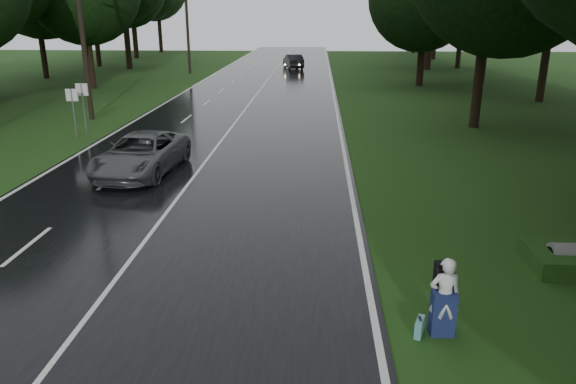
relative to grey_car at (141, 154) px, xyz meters
name	(u,v)px	position (x,y,z in m)	size (l,w,h in m)	color
ground	(112,286)	(2.08, -8.94, -0.78)	(160.00, 160.00, 0.00)	#1D3F12
road	(238,120)	(2.08, 11.06, -0.76)	(12.00, 140.00, 0.04)	black
lane_center	(238,119)	(2.08, 11.06, -0.74)	(0.12, 140.00, 0.01)	silver
grey_car	(141,154)	(0.00, 0.00, 0.00)	(2.46, 5.34, 1.48)	#4A4C4F
far_car	(293,61)	(3.93, 41.30, 0.02)	(1.62, 4.65, 1.53)	black
hitchhiker	(444,299)	(9.12, -10.44, -0.04)	(0.60, 0.55, 1.61)	silver
suitcase	(419,327)	(8.70, -10.49, -0.62)	(0.13, 0.45, 0.32)	#549AA1
culvert	(574,268)	(12.98, -7.40, -0.78)	(0.63, 0.63, 1.26)	slate
utility_pole_mid	(92,119)	(-6.42, 10.81, -0.78)	(1.80, 0.28, 10.81)	black
utility_pole_far	(190,73)	(-6.42, 36.00, -0.78)	(1.80, 0.28, 9.08)	black
road_sign_a	(77,139)	(-5.12, 5.78, -0.78)	(0.59, 0.10, 2.44)	white
road_sign_b	(87,134)	(-5.12, 6.96, -0.78)	(0.61, 0.10, 2.55)	white
tree_left_e	(93,88)	(-11.78, 24.17, -0.78)	(8.55, 8.55, 13.36)	black
tree_left_f	(130,69)	(-14.12, 40.19, -0.78)	(11.44, 11.44, 17.87)	black
tree_right_d	(473,127)	(15.17, 9.75, -0.78)	(9.52, 9.52, 14.88)	black
tree_right_e	(419,86)	(15.31, 27.34, -0.78)	(7.50, 7.50, 11.72)	black
tree_right_f	(427,70)	(18.59, 41.17, -0.78)	(10.78, 10.78, 16.85)	black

